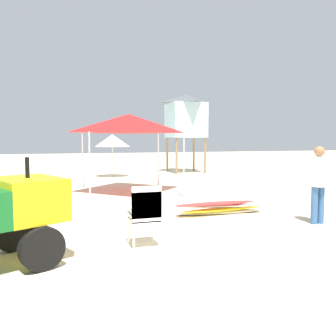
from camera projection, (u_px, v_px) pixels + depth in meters
ground at (200, 260)px, 5.06m from camera, size 80.00×80.00×0.00m
stacked_plastic_chairs at (145, 211)px, 5.59m from camera, size 0.48×0.48×1.02m
surfboard_pile at (218, 208)px, 8.11m from camera, size 2.30×0.73×0.32m
lifeguard_near_left at (318, 180)px, 7.16m from camera, size 0.32×0.32×1.61m
popup_canopy at (129, 123)px, 11.35m from camera, size 2.86×2.86×2.58m
lifeguard_tower at (186, 116)px, 18.27m from camera, size 1.98×1.98×4.10m
beach_umbrella_left at (112, 141)px, 16.10m from camera, size 1.61×1.61×1.99m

